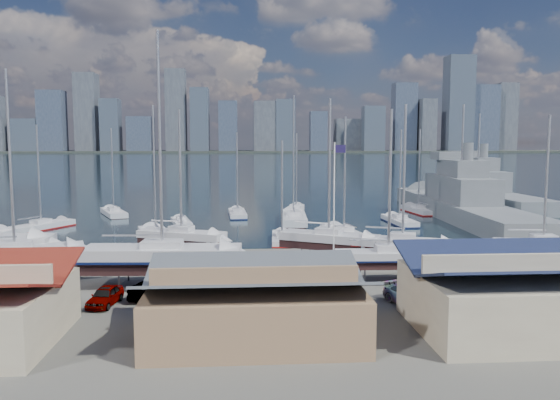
{
  "coord_description": "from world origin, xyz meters",
  "views": [
    {
      "loc": [
        -0.72,
        -56.15,
        11.04
      ],
      "look_at": [
        3.83,
        8.0,
        4.28
      ],
      "focal_mm": 35.0,
      "sensor_mm": 36.0,
      "label": 1
    }
  ],
  "objects": [
    {
      "name": "sailboat_cradle_5",
      "position": [
        10.86,
        -14.39,
        1.95
      ],
      "size": [
        8.37,
        2.52,
        13.64
      ],
      "rotation": [
        0.0,
        0.0,
        -0.02
      ],
      "color": "#2D2D33",
      "rests_on": "ground"
    },
    {
      "name": "sailboat_cradle_3",
      "position": [
        -6.81,
        -14.56,
        2.24
      ],
      "size": [
        12.27,
        4.05,
        19.29
      ],
      "rotation": [
        0.0,
        0.0,
        -0.06
      ],
      "color": "#2D2D33",
      "rests_on": "ground"
    },
    {
      "name": "ground",
      "position": [
        0.0,
        -10.0,
        0.0
      ],
      "size": [
        1400.0,
        1400.0,
        0.0
      ],
      "primitive_type": "plane",
      "color": "#605E59",
      "rests_on": "ground"
    },
    {
      "name": "sailboat_moored_4",
      "position": [
        -8.84,
        17.17,
        0.33
      ],
      "size": [
        3.75,
        7.79,
        11.34
      ],
      "rotation": [
        0.0,
        0.0,
        1.8
      ],
      "color": "black",
      "rests_on": "water"
    },
    {
      "name": "sailboat_moored_5",
      "position": [
        -1.37,
        25.35,
        0.31
      ],
      "size": [
        2.96,
        8.91,
        13.13
      ],
      "rotation": [
        0.0,
        0.0,
        1.63
      ],
      "color": "black",
      "rests_on": "water"
    },
    {
      "name": "sailboat_moored_7",
      "position": [
        6.48,
        18.95,
        0.33
      ],
      "size": [
        4.2,
        12.3,
        18.26
      ],
      "rotation": [
        0.0,
        0.0,
        1.5
      ],
      "color": "black",
      "rests_on": "water"
    },
    {
      "name": "sailboat_cradle_1",
      "position": [
        -18.52,
        -12.69,
        2.1
      ],
      "size": [
        10.71,
        6.03,
        16.64
      ],
      "rotation": [
        0.0,
        0.0,
        0.32
      ],
      "color": "#2D2D33",
      "rests_on": "ground"
    },
    {
      "name": "naval_ship_east",
      "position": [
        31.48,
        21.69,
        1.66
      ],
      "size": [
        9.37,
        46.62,
        18.17
      ],
      "rotation": [
        0.0,
        0.0,
        1.53
      ],
      "color": "slate",
      "rests_on": "water"
    },
    {
      "name": "sailboat_moored_6",
      "position": [
        3.76,
        3.82,
        0.31
      ],
      "size": [
        2.7,
        8.02,
        11.8
      ],
      "rotation": [
        0.0,
        0.0,
        1.51
      ],
      "color": "black",
      "rests_on": "water"
    },
    {
      "name": "sailboat_cradle_6",
      "position": [
        13.5,
        -9.36,
        1.99
      ],
      "size": [
        9.09,
        5.56,
        14.36
      ],
      "rotation": [
        0.0,
        0.0,
        -0.38
      ],
      "color": "#2D2D33",
      "rests_on": "ground"
    },
    {
      "name": "water",
      "position": [
        0.0,
        300.0,
        -0.15
      ],
      "size": [
        1400.0,
        600.0,
        0.4
      ],
      "primitive_type": "cube",
      "color": "#1B323F",
      "rests_on": "ground"
    },
    {
      "name": "sailboat_moored_2",
      "position": [
        -20.1,
        27.44,
        0.32
      ],
      "size": [
        5.92,
        9.42,
        13.8
      ],
      "rotation": [
        0.0,
        0.0,
        1.97
      ],
      "color": "black",
      "rests_on": "water"
    },
    {
      "name": "sailboat_moored_9",
      "position": [
        11.16,
        5.9,
        0.32
      ],
      "size": [
        4.35,
        10.05,
        14.69
      ],
      "rotation": [
        0.0,
        0.0,
        1.74
      ],
      "color": "black",
      "rests_on": "water"
    },
    {
      "name": "far_shore",
      "position": [
        0.0,
        560.0,
        1.1
      ],
      "size": [
        1400.0,
        80.0,
        2.2
      ],
      "primitive_type": "cube",
      "color": "#2D332D",
      "rests_on": "ground"
    },
    {
      "name": "sailboat_cradle_4",
      "position": [
        7.36,
        -6.55,
        2.03
      ],
      "size": [
        9.29,
        6.59,
        15.04
      ],
      "rotation": [
        0.0,
        0.0,
        -0.49
      ],
      "color": "#2D2D33",
      "rests_on": "ground"
    },
    {
      "name": "shed_blue",
      "position": [
        16.0,
        -26.0,
        2.42
      ],
      "size": [
        13.65,
        9.45,
        4.71
      ],
      "color": "#BFB293",
      "rests_on": "ground"
    },
    {
      "name": "sailboat_moored_1",
      "position": [
        -26.23,
        14.47,
        0.31
      ],
      "size": [
        6.66,
        9.44,
        13.91
      ],
      "rotation": [
        0.0,
        0.0,
        1.08
      ],
      "color": "black",
      "rests_on": "water"
    },
    {
      "name": "sailboat_cradle_2",
      "position": [
        -6.53,
        -3.69,
        1.98
      ],
      "size": [
        8.86,
        5.56,
        14.18
      ],
      "rotation": [
        0.0,
        0.0,
        -0.4
      ],
      "color": "#2D2D33",
      "rests_on": "ground"
    },
    {
      "name": "sailboat_moored_8",
      "position": [
        7.99,
        29.77,
        0.31
      ],
      "size": [
        3.57,
        9.02,
        13.12
      ],
      "rotation": [
        0.0,
        0.0,
        1.44
      ],
      "color": "black",
      "rests_on": "water"
    },
    {
      "name": "sailboat_moored_3",
      "position": [
        -10.46,
        5.76,
        0.31
      ],
      "size": [
        5.8,
        11.05,
        15.91
      ],
      "rotation": [
        0.0,
        0.0,
        1.85
      ],
      "color": "black",
      "rests_on": "water"
    },
    {
      "name": "sailboat_moored_11",
      "position": [
        27.1,
        27.53,
        0.31
      ],
      "size": [
        3.55,
        9.43,
        13.77
      ],
      "rotation": [
        0.0,
        0.0,
        1.68
      ],
      "color": "black",
      "rests_on": "water"
    },
    {
      "name": "skyline",
      "position": [
        -7.83,
        553.76,
        39.09
      ],
      "size": [
        639.14,
        43.8,
        107.69
      ],
      "color": "#475166",
      "rests_on": "far_shore"
    },
    {
      "name": "sailboat_moored_10",
      "position": [
        20.75,
        16.19,
        0.31
      ],
      "size": [
        2.96,
        9.07,
        13.39
      ],
      "rotation": [
        0.0,
        0.0,
        1.62
      ],
      "color": "black",
      "rests_on": "water"
    },
    {
      "name": "car_d",
      "position": [
        10.76,
        -20.69,
        0.67
      ],
      "size": [
        3.57,
        4.97,
        1.34
      ],
      "primitive_type": "imported",
      "rotation": [
        0.0,
        0.0,
        0.41
      ],
      "color": "gray",
      "rests_on": "ground"
    },
    {
      "name": "shed_grey",
      "position": [
        0.0,
        -26.0,
        2.15
      ],
      "size": [
        12.6,
        8.4,
        4.17
      ],
      "color": "#8C6B4C",
      "rests_on": "ground"
    },
    {
      "name": "sailboat_cradle_7",
      "position": [
        25.8,
        -10.55,
        1.95
      ],
      "size": [
        8.35,
        3.39,
        13.45
      ],
      "rotation": [
        0.0,
        0.0,
        -0.14
      ],
      "color": "#2D2D33",
      "rests_on": "ground"
    },
    {
      "name": "car_a",
      "position": [
        -10.06,
        -19.14,
        0.64
      ],
      "size": [
        2.1,
        3.97,
        1.29
      ],
      "primitive_type": "imported",
      "rotation": [
        0.0,
        0.0,
        -0.16
      ],
      "color": "gray",
      "rests_on": "ground"
    },
    {
      "name": "car_c",
      "position": [
        -0.68,
        -18.01,
        0.66
      ],
      "size": [
        2.8,
        5.02,
        1.33
      ],
      "primitive_type": "imported",
      "rotation": [
        0.0,
        0.0,
        -0.13
      ],
      "color": "gray",
      "rests_on": "ground"
    },
    {
      "name": "naval_ship_west",
      "position": [
        42.94,
        41.91,
        1.66
      ],
      "size": [
        7.95,
        43.36,
        17.89
      ],
      "rotation": [
        0.0,
        0.0,
        1.59
      ],
      "color": "slate",
      "rests_on": "water"
    },
    {
      "name": "flagpole",
      "position": [
        7.05,
        -11.4,
        6.34
      ],
      "size": [
        0.98,
        0.12,
        11.1
      ],
      "color": "white",
      "rests_on": "ground"
    },
    {
      "name": "car_b",
      "position": [
        -6.53,
        -18.45,
        0.71
      ],
      "size": [
        4.42,
        1.93,
        1.41
      ],
      "primitive_type": "imported",
      "rotation": [
        0.0,
        0.0,
        1.67
      ],
      "color": "gray",
      "rests_on": "ground"
    }
  ]
}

